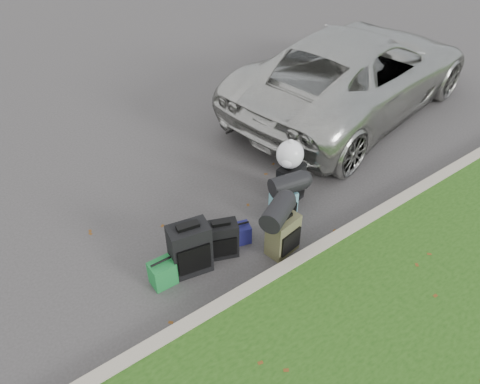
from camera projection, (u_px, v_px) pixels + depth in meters
ground at (253, 225)px, 6.97m from camera, size 120.00×120.00×0.00m
curb at (299, 262)px, 6.30m from camera, size 120.00×0.18×0.15m
suv at (355, 71)px, 9.25m from camera, size 6.24×3.73×1.62m
suitcase_small_black at (221, 239)px, 6.34m from camera, size 0.50×0.40×0.55m
suitcase_large_black_left at (190, 249)px, 6.06m from camera, size 0.58×0.42×0.76m
suitcase_olive at (283, 235)px, 6.38m from camera, size 0.48×0.34×0.60m
suitcase_teal at (283, 207)px, 6.88m from camera, size 0.40×0.26×0.53m
suitcase_large_black_right at (290, 184)px, 7.22m from camera, size 0.48×0.35×0.65m
tote_green at (163, 273)px, 6.00m from camera, size 0.32×0.26×0.35m
tote_navy at (240, 233)px, 6.62m from camera, size 0.32×0.28×0.29m
duffel_left at (278, 212)px, 6.06m from camera, size 0.63×0.52×0.30m
duffel_right at (288, 184)px, 6.64m from camera, size 0.56×0.38×0.29m
trash_bag at (290, 154)px, 6.90m from camera, size 0.42×0.42×0.42m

